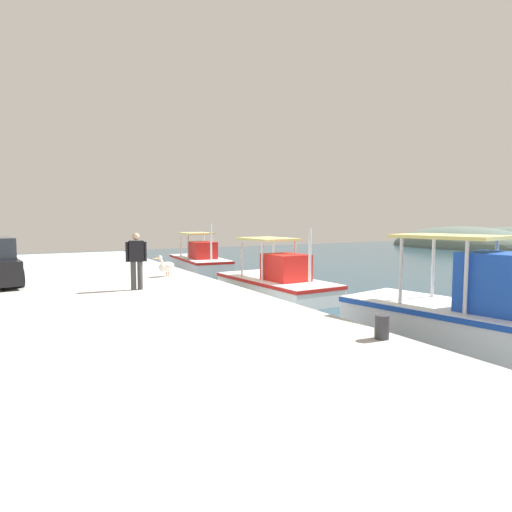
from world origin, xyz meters
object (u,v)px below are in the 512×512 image
at_px(fishing_boat_second, 277,282).
at_px(pelican, 166,266).
at_px(fishing_boat_third, 473,319).
at_px(fishing_boat_nearest, 200,261).
at_px(fisherman_standing, 136,258).
at_px(mooring_bollard_nearest, 382,327).

distance_m(fishing_boat_second, pelican, 4.22).
xyz_separation_m(fishing_boat_second, fishing_boat_third, (8.04, 0.18, 0.19)).
relative_size(fishing_boat_nearest, pelican, 6.16).
relative_size(fishing_boat_second, pelican, 5.94).
xyz_separation_m(fishing_boat_nearest, fishing_boat_second, (8.79, -0.30, -0.03)).
bearing_deg(fisherman_standing, mooring_bollard_nearest, 18.62).
distance_m(fishing_boat_second, fisherman_standing, 5.62).
xyz_separation_m(fishing_boat_second, mooring_bollard_nearest, (8.34, -2.87, 0.45)).
relative_size(fishing_boat_second, mooring_bollard_nearest, 13.12).
height_order(fishing_boat_third, fisherman_standing, fishing_boat_third).
xyz_separation_m(fishing_boat_nearest, fishing_boat_third, (16.83, -0.12, 0.16)).
bearing_deg(mooring_bollard_nearest, fisherman_standing, -161.38).
height_order(fishing_boat_nearest, fisherman_standing, fishing_boat_nearest).
bearing_deg(mooring_bollard_nearest, fishing_boat_nearest, 169.54).
distance_m(fishing_boat_second, fishing_boat_third, 8.05).
bearing_deg(fishing_boat_third, pelican, -158.44).
bearing_deg(fishing_boat_third, mooring_bollard_nearest, -84.45).
distance_m(fishing_boat_second, mooring_bollard_nearest, 8.83).
distance_m(fisherman_standing, mooring_bollard_nearest, 8.14).
bearing_deg(fishing_boat_nearest, fishing_boat_third, -0.41).
distance_m(fishing_boat_third, fisherman_standing, 9.34).
relative_size(fishing_boat_third, fisherman_standing, 3.38).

